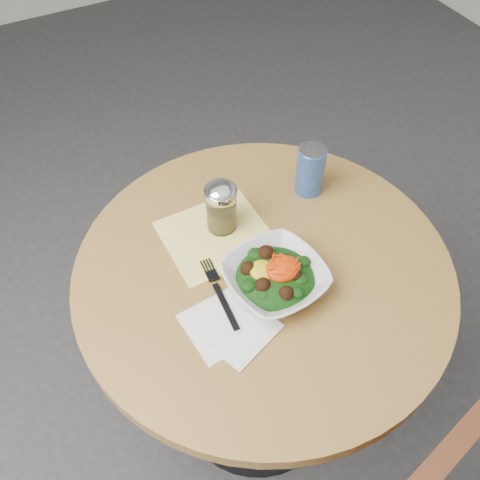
{
  "coord_description": "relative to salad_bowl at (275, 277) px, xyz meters",
  "views": [
    {
      "loc": [
        -0.4,
        -0.65,
        1.75
      ],
      "look_at": [
        -0.04,
        0.05,
        0.81
      ],
      "focal_mm": 40.0,
      "sensor_mm": 36.0,
      "label": 1
    }
  ],
  "objects": [
    {
      "name": "ground",
      "position": [
        0.0,
        0.06,
        -0.78
      ],
      "size": [
        6.0,
        6.0,
        0.0
      ],
      "primitive_type": "plane",
      "color": "#2F2F32",
      "rests_on": "ground"
    },
    {
      "name": "beverage_can",
      "position": [
        0.24,
        0.23,
        0.04
      ],
      "size": [
        0.07,
        0.07,
        0.14
      ],
      "color": "navy",
      "rests_on": "table"
    },
    {
      "name": "cloth_napkin",
      "position": [
        -0.05,
        0.19,
        -0.03
      ],
      "size": [
        0.25,
        0.23,
        0.0
      ],
      "primitive_type": "cube",
      "rotation": [
        0.0,
        0.0,
        0.01
      ],
      "color": "yellow",
      "rests_on": "table"
    },
    {
      "name": "paper_napkins",
      "position": [
        -0.14,
        -0.05,
        -0.03
      ],
      "size": [
        0.2,
        0.2,
        0.0
      ],
      "color": "white",
      "rests_on": "table"
    },
    {
      "name": "salad_bowl",
      "position": [
        0.0,
        0.0,
        0.0
      ],
      "size": [
        0.25,
        0.25,
        0.08
      ],
      "color": "silver",
      "rests_on": "table"
    },
    {
      "name": "table",
      "position": [
        0.0,
        0.06,
        -0.23
      ],
      "size": [
        0.9,
        0.9,
        0.75
      ],
      "color": "black",
      "rests_on": "ground"
    },
    {
      "name": "spice_shaker",
      "position": [
        -0.03,
        0.22,
        0.04
      ],
      "size": [
        0.08,
        0.08,
        0.14
      ],
      "color": "silver",
      "rests_on": "table"
    },
    {
      "name": "fork",
      "position": [
        -0.12,
        0.04,
        -0.03
      ],
      "size": [
        0.04,
        0.21,
        0.0
      ],
      "color": "black",
      "rests_on": "table"
    }
  ]
}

